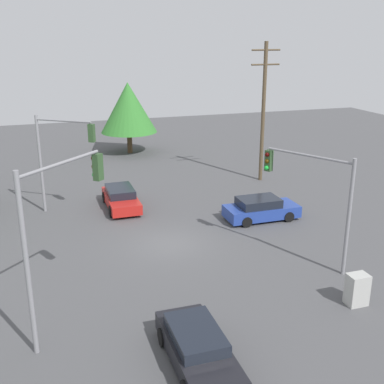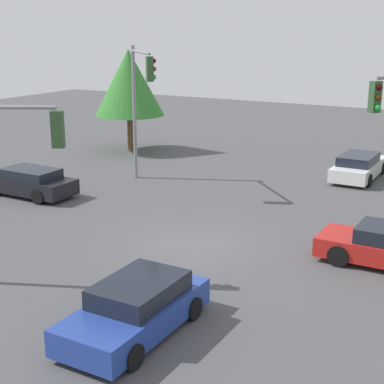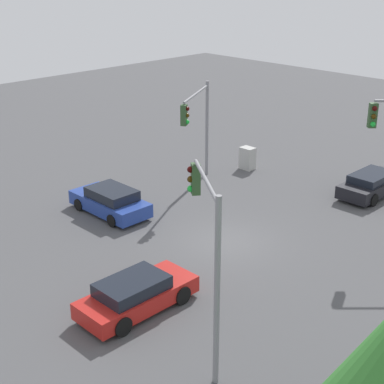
{
  "view_description": "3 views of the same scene",
  "coord_description": "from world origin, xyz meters",
  "px_view_note": "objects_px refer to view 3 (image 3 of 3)",
  "views": [
    {
      "loc": [
        -6.16,
        -22.71,
        10.62
      ],
      "look_at": [
        2.0,
        2.24,
        2.01
      ],
      "focal_mm": 45.0,
      "sensor_mm": 36.0,
      "label": 1
    },
    {
      "loc": [
        17.14,
        9.66,
        7.46
      ],
      "look_at": [
        0.94,
        0.39,
        2.23
      ],
      "focal_mm": 55.0,
      "sensor_mm": 36.0,
      "label": 2
    },
    {
      "loc": [
        -15.85,
        17.89,
        11.94
      ],
      "look_at": [
        0.58,
        1.6,
        2.69
      ],
      "focal_mm": 55.0,
      "sensor_mm": 36.0,
      "label": 3
    }
  ],
  "objects_px": {
    "sedan_dark": "(373,184)",
    "electrical_cabinet": "(247,158)",
    "sedan_red": "(136,294)",
    "traffic_signal_cross": "(198,119)",
    "sedan_blue": "(110,201)",
    "traffic_signal_aux": "(207,236)"
  },
  "relations": [
    {
      "from": "sedan_dark",
      "to": "traffic_signal_aux",
      "type": "height_order",
      "value": "traffic_signal_aux"
    },
    {
      "from": "sedan_blue",
      "to": "electrical_cabinet",
      "type": "bearing_deg",
      "value": -2.74
    },
    {
      "from": "sedan_dark",
      "to": "traffic_signal_aux",
      "type": "relative_size",
      "value": 0.76
    },
    {
      "from": "sedan_dark",
      "to": "traffic_signal_cross",
      "type": "bearing_deg",
      "value": -143.02
    },
    {
      "from": "electrical_cabinet",
      "to": "traffic_signal_aux",
      "type": "bearing_deg",
      "value": 126.0
    },
    {
      "from": "traffic_signal_cross",
      "to": "sedan_red",
      "type": "bearing_deg",
      "value": 6.01
    },
    {
      "from": "sedan_blue",
      "to": "traffic_signal_aux",
      "type": "height_order",
      "value": "traffic_signal_aux"
    },
    {
      "from": "sedan_blue",
      "to": "traffic_signal_aux",
      "type": "relative_size",
      "value": 0.72
    },
    {
      "from": "sedan_red",
      "to": "sedan_blue",
      "type": "distance_m",
      "value": 8.94
    },
    {
      "from": "sedan_dark",
      "to": "electrical_cabinet",
      "type": "xyz_separation_m",
      "value": [
        7.46,
        1.59,
        0.04
      ]
    },
    {
      "from": "sedan_blue",
      "to": "electrical_cabinet",
      "type": "distance_m",
      "value": 9.99
    },
    {
      "from": "sedan_red",
      "to": "sedan_blue",
      "type": "height_order",
      "value": "sedan_blue"
    },
    {
      "from": "sedan_dark",
      "to": "sedan_blue",
      "type": "height_order",
      "value": "sedan_blue"
    },
    {
      "from": "traffic_signal_cross",
      "to": "electrical_cabinet",
      "type": "relative_size",
      "value": 4.12
    },
    {
      "from": "sedan_blue",
      "to": "traffic_signal_cross",
      "type": "xyz_separation_m",
      "value": [
        -0.34,
        -5.85,
        3.21
      ]
    },
    {
      "from": "electrical_cabinet",
      "to": "sedan_dark",
      "type": "bearing_deg",
      "value": -167.99
    },
    {
      "from": "traffic_signal_cross",
      "to": "traffic_signal_aux",
      "type": "relative_size",
      "value": 0.91
    },
    {
      "from": "traffic_signal_cross",
      "to": "traffic_signal_aux",
      "type": "height_order",
      "value": "traffic_signal_aux"
    },
    {
      "from": "sedan_red",
      "to": "traffic_signal_aux",
      "type": "bearing_deg",
      "value": 0.85
    },
    {
      "from": "sedan_dark",
      "to": "sedan_blue",
      "type": "relative_size",
      "value": 1.05
    },
    {
      "from": "sedan_red",
      "to": "electrical_cabinet",
      "type": "bearing_deg",
      "value": 116.03
    },
    {
      "from": "traffic_signal_cross",
      "to": "electrical_cabinet",
      "type": "bearing_deg",
      "value": 149.44
    }
  ]
}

